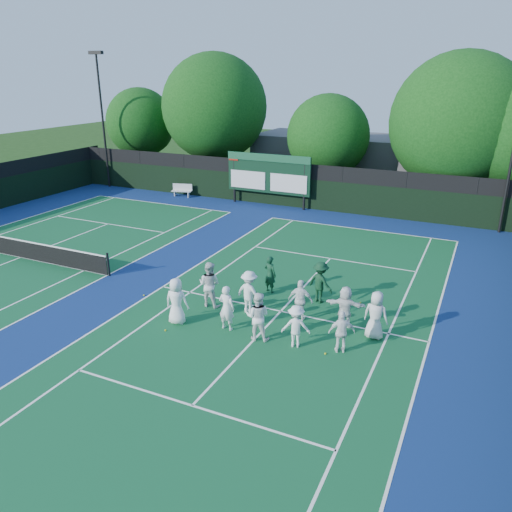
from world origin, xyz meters
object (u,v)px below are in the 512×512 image
at_px(scoreboard, 268,174).
at_px(tennis_net, 20,248).
at_px(coach_left, 270,274).
at_px(bench, 182,190).

distance_m(scoreboard, tennis_net, 16.26).
distance_m(tennis_net, coach_left, 12.97).
height_order(tennis_net, coach_left, coach_left).
bearing_deg(scoreboard, coach_left, -65.77).
relative_size(tennis_net, bench, 7.40).
bearing_deg(coach_left, bench, -27.85).
relative_size(scoreboard, bench, 3.93).
height_order(scoreboard, bench, scoreboard).
xyz_separation_m(scoreboard, bench, (-6.84, -0.22, -1.69)).
height_order(scoreboard, tennis_net, scoreboard).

